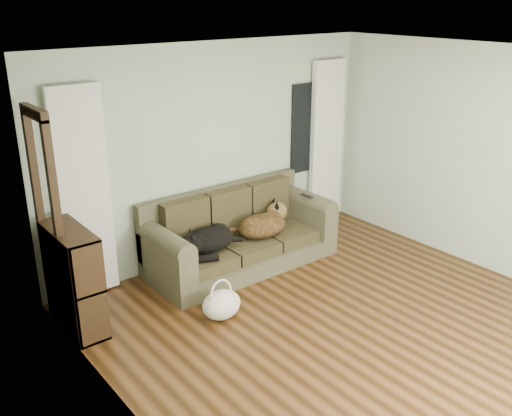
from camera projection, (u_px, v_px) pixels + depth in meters
floor at (365, 336)px, 5.48m from camera, size 5.00×5.00×0.00m
ceiling at (387, 59)px, 4.56m from camera, size 5.00×5.00×0.00m
wall_back at (215, 152)px, 6.86m from camera, size 4.50×0.04×2.60m
wall_left at (147, 287)px, 3.72m from camera, size 0.04×5.00×2.60m
wall_right at (510, 166)px, 6.32m from camera, size 0.04×5.00×2.60m
curtain_left at (84, 195)px, 5.88m from camera, size 0.55×0.08×2.25m
curtain_right at (326, 143)px, 7.90m from camera, size 0.55×0.08×2.25m
window_pane at (306, 128)px, 7.64m from camera, size 0.50×0.03×1.20m
door_casing at (49, 226)px, 5.35m from camera, size 0.07×0.60×2.10m
sofa at (242, 231)px, 6.78m from camera, size 2.29×0.99×0.94m
dog_black_lab at (206, 241)px, 6.42m from camera, size 0.65×0.46×0.27m
dog_shepherd at (263, 224)px, 6.87m from camera, size 0.69×0.50×0.29m
tv_remote at (307, 196)px, 7.10m from camera, size 0.07×0.19×0.02m
tote_bag at (221, 304)px, 5.75m from camera, size 0.47×0.40×0.30m
bookshelf at (74, 281)px, 5.49m from camera, size 0.41×0.86×1.04m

